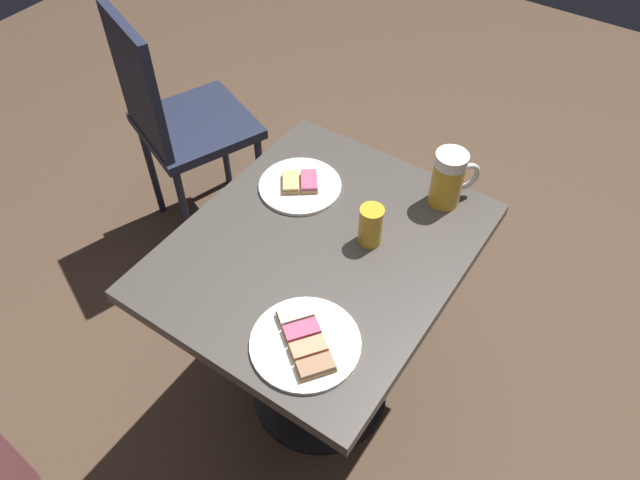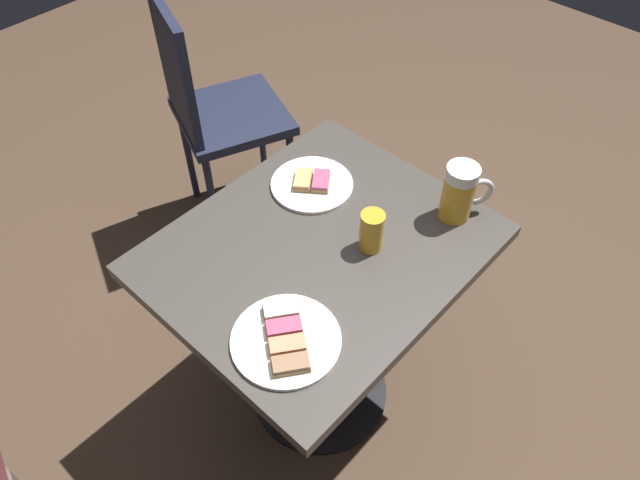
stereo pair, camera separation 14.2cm
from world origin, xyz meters
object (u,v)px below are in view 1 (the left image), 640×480
plate_near (305,342)px  cafe_chair (176,117)px  beer_mug (449,178)px  beer_glass_small (371,226)px  plate_far (300,185)px

plate_near → cafe_chair: (-0.59, -0.98, -0.20)m
plate_near → beer_mug: beer_mug is taller
beer_mug → beer_glass_small: 0.25m
beer_mug → cafe_chair: 1.06m
beer_mug → beer_glass_small: bearing=-21.3°
beer_mug → beer_glass_small: (0.23, -0.09, -0.02)m
plate_near → plate_far: size_ratio=1.08×
beer_glass_small → plate_near: bearing=7.0°
plate_far → beer_mug: 0.38m
beer_mug → plate_near: bearing=-5.0°
plate_far → beer_mug: beer_mug is taller
plate_near → cafe_chair: 1.16m
plate_near → beer_mug: size_ratio=1.52×
plate_far → cafe_chair: size_ratio=0.23×
plate_near → cafe_chair: cafe_chair is taller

